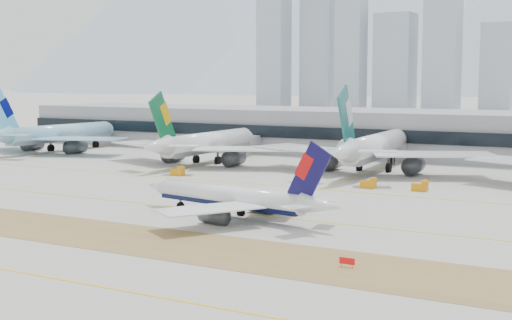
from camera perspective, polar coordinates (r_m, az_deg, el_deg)
The scene contains 11 objects.
ground at distance 146.50m, azimuth -4.73°, elevation -3.52°, with size 3000.00×3000.00×0.00m, color #9E9B94.
taxiing_airliner at distance 130.66m, azimuth -1.63°, elevation -3.07°, with size 45.37×39.01×15.31m.
widebody_korean at distance 261.58m, azimuth -15.72°, elevation 1.96°, with size 64.10×62.71×22.87m.
widebody_eva at distance 215.96m, azimuth -4.11°, elevation 1.28°, with size 63.40×61.87×22.59m.
widebody_cathay at distance 198.88m, azimuth 9.34°, elevation 0.92°, with size 68.68×67.28×24.52m.
terminal at distance 248.90m, azimuth 10.01°, elevation 2.22°, with size 280.00×43.10×15.00m.
hold_sign_right at distance 97.79m, azimuth 7.30°, elevation -8.03°, with size 2.20×0.15×1.35m.
gse_c at distance 166.85m, azimuth 13.03°, elevation -2.09°, with size 3.55×2.00×2.60m.
gse_b at distance 190.39m, azimuth -6.26°, elevation -0.93°, with size 3.55×2.00×2.60m.
gse_extra at distance 169.06m, azimuth 9.03°, elevation -1.89°, with size 3.55×2.00×2.60m.
city_skyline at distance 603.76m, azimuth 10.88°, elevation 8.60°, with size 342.00×49.80×140.00m.
Camera 1 is at (79.80, -120.26, 25.12)m, focal length 50.00 mm.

